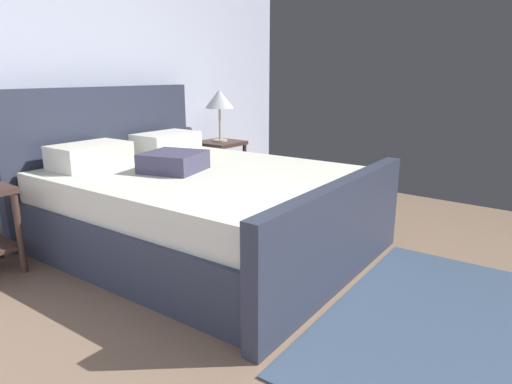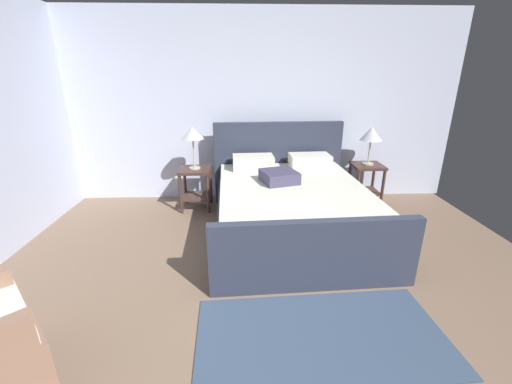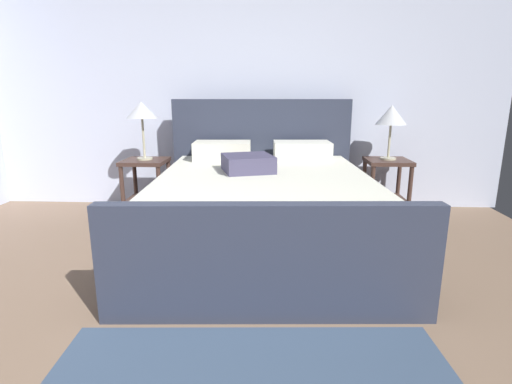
{
  "view_description": "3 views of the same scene",
  "coord_description": "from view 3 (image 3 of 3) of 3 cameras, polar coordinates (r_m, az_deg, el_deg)",
  "views": [
    {
      "loc": [
        -2.02,
        -0.26,
        1.32
      ],
      "look_at": [
        0.24,
        1.51,
        0.55
      ],
      "focal_mm": 31.13,
      "sensor_mm": 36.0,
      "label": 1
    },
    {
      "loc": [
        -0.29,
        -1.57,
        1.88
      ],
      "look_at": [
        -0.16,
        1.74,
        0.67
      ],
      "focal_mm": 22.88,
      "sensor_mm": 36.0,
      "label": 2
    },
    {
      "loc": [
        0.37,
        -1.08,
        1.25
      ],
      "look_at": [
        0.24,
        1.62,
        0.59
      ],
      "focal_mm": 27.6,
      "sensor_mm": 36.0,
      "label": 3
    }
  ],
  "objects": [
    {
      "name": "nightstand_right",
      "position": [
        4.38,
        18.38,
        1.96
      ],
      "size": [
        0.44,
        0.44,
        0.6
      ],
      "color": "#422D26",
      "rests_on": "ground"
    },
    {
      "name": "wall_back",
      "position": [
        4.54,
        -1.95,
        15.37
      ],
      "size": [
        5.8,
        0.12,
        2.74
      ],
      "primitive_type": "cube",
      "color": "silver",
      "rests_on": "ground"
    },
    {
      "name": "table_lamp_right",
      "position": [
        4.3,
        19.03,
        10.35
      ],
      "size": [
        0.31,
        0.31,
        0.56
      ],
      "color": "#B7B293",
      "rests_on": "nightstand_right"
    },
    {
      "name": "bed",
      "position": [
        3.33,
        1.1,
        -1.95
      ],
      "size": [
        2.02,
        2.44,
        1.21
      ],
      "color": "#2E3446",
      "rests_on": "ground"
    },
    {
      "name": "nightstand_left",
      "position": [
        4.31,
        -15.63,
        1.97
      ],
      "size": [
        0.44,
        0.44,
        0.6
      ],
      "color": "#422D26",
      "rests_on": "ground"
    },
    {
      "name": "table_lamp_left",
      "position": [
        4.22,
        -16.24,
        11.08
      ],
      "size": [
        0.31,
        0.31,
        0.59
      ],
      "color": "#B7B293",
      "rests_on": "nightstand_left"
    }
  ]
}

